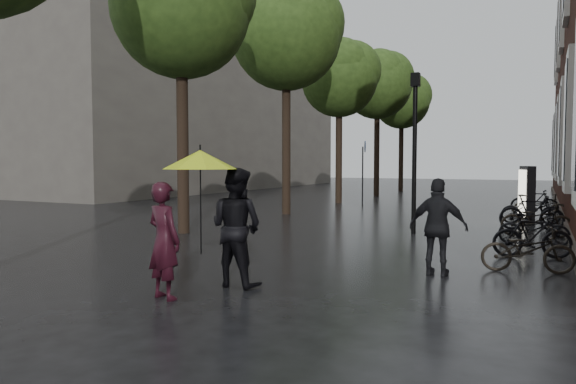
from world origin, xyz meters
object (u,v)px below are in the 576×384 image
Objects in this scene: person_burgundy at (164,240)px; parked_bicycles at (534,216)px; pedestrian_walking at (438,227)px; lamp_post at (415,137)px; ad_lightbox at (526,195)px; person_black at (236,227)px.

person_burgundy reaches higher than parked_bicycles.
lamp_post is (-1.56, 5.10, 1.82)m from pedestrian_walking.
person_burgundy is at bearing -122.42° from ad_lightbox.
lamp_post reaches higher than parked_bicycles.
person_burgundy is 8.74m from lamp_post.
person_black reaches higher than parked_bicycles.
person_burgundy is 1.24m from person_black.
parked_bicycles is at bearing -99.10° from pedestrian_walking.
pedestrian_walking is 0.14× the size of parked_bicycles.
person_black reaches higher than ad_lightbox.
ad_lightbox reaches higher than pedestrian_walking.
person_black is at bearing -99.23° from lamp_post.
pedestrian_walking is at bearing -138.42° from person_black.
lamp_post reaches higher than ad_lightbox.
person_burgundy is 11.26m from parked_bicycles.
person_black is 0.43× the size of lamp_post.
person_black is 0.16× the size of parked_bicycles.
pedestrian_walking is at bearing -120.85° from person_burgundy.
ad_lightbox is at bearing -105.44° from person_black.
ad_lightbox is (4.39, 12.48, 0.09)m from person_burgundy.
ad_lightbox is at bearing -95.48° from person_burgundy.
pedestrian_walking is 0.39× the size of lamp_post.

